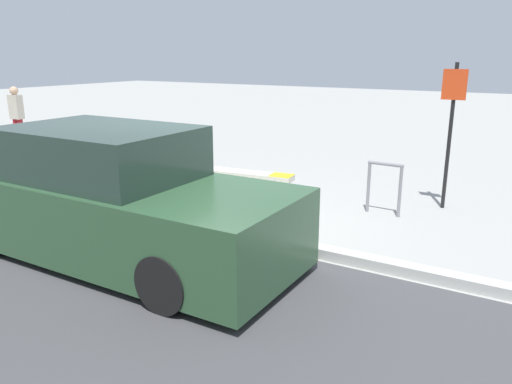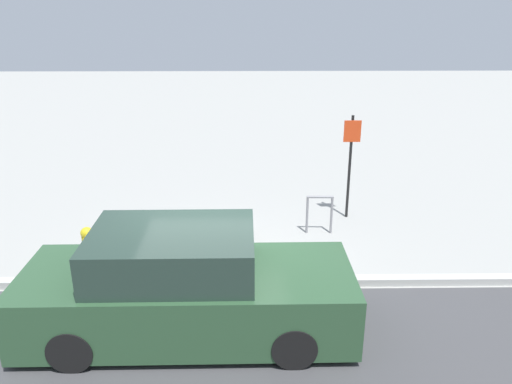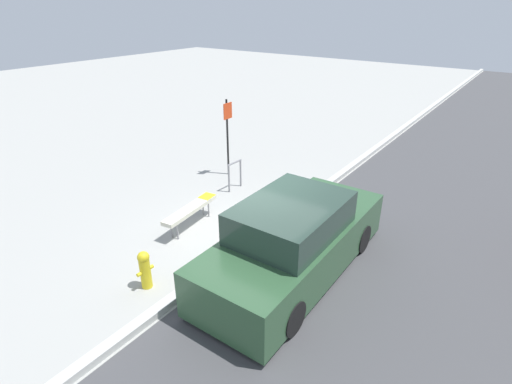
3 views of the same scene
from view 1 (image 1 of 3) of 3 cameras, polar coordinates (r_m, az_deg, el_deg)
name	(u,v)px [view 1 (image 1 of 3)]	position (r m, az deg, el deg)	size (l,w,h in m)	color
ground_plane	(199,230)	(7.18, -6.54, -4.30)	(60.00, 60.00, 0.00)	#9E9E99
curb	(199,225)	(7.16, -6.56, -3.81)	(60.00, 0.20, 0.13)	#B7B7B2
bench	(245,175)	(8.42, -1.24, 1.96)	(1.72, 0.49, 0.51)	gray
bike_rack	(384,183)	(7.92, 14.46, 1.00)	(0.55, 0.07, 0.83)	gray
sign_post	(451,123)	(8.40, 21.39, 7.37)	(0.36, 0.08, 2.30)	black
fire_hydrant	(117,173)	(9.07, -15.56, 2.12)	(0.36, 0.22, 0.77)	gold
pedestrian	(17,115)	(14.74, -25.65, 7.93)	(0.37, 0.22, 1.60)	maroon
parked_car_near	(112,201)	(6.29, -16.13, -0.95)	(4.63, 1.79, 1.59)	black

